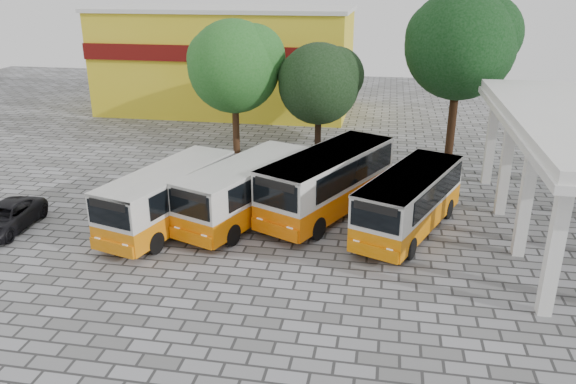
% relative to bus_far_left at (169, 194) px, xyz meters
% --- Properties ---
extents(ground, '(90.00, 90.00, 0.00)m').
position_rel_bus_far_left_xyz_m(ground, '(6.91, -1.92, -1.56)').
color(ground, slate).
rests_on(ground, ground).
extents(shophouse_block, '(20.40, 10.40, 8.30)m').
position_rel_bus_far_left_xyz_m(shophouse_block, '(-4.09, 24.06, 2.60)').
color(shophouse_block, gold).
rests_on(shophouse_block, ground).
extents(bus_far_left, '(4.20, 7.91, 2.69)m').
position_rel_bus_far_left_xyz_m(bus_far_left, '(0.00, 0.00, 0.00)').
color(bus_far_left, orange).
rests_on(bus_far_left, ground).
extents(bus_centre_left, '(4.92, 8.14, 2.74)m').
position_rel_bus_far_left_xyz_m(bus_centre_left, '(3.12, 1.32, 0.03)').
color(bus_centre_left, '#E06B00').
rests_on(bus_centre_left, ground).
extents(bus_centre_right, '(5.84, 8.93, 3.00)m').
position_rel_bus_far_left_xyz_m(bus_centre_right, '(6.74, 2.74, 0.18)').
color(bus_centre_right, '#DB5F00').
rests_on(bus_centre_right, ground).
extents(bus_far_right, '(4.92, 8.01, 2.69)m').
position_rel_bus_far_left_xyz_m(bus_far_right, '(10.43, 1.34, 0.00)').
color(bus_far_right, '#D46E00').
rests_on(bus_far_right, ground).
extents(tree_left, '(5.91, 5.63, 8.26)m').
position_rel_bus_far_left_xyz_m(tree_left, '(-0.03, 11.64, 4.07)').
color(tree_left, '#462A18').
rests_on(tree_left, ground).
extents(tree_middle, '(5.12, 4.87, 6.97)m').
position_rel_bus_far_left_xyz_m(tree_middle, '(5.14, 11.80, 3.13)').
color(tree_middle, black).
rests_on(tree_middle, ground).
extents(tree_right, '(6.67, 6.35, 10.00)m').
position_rel_bus_far_left_xyz_m(tree_right, '(13.22, 12.92, 5.47)').
color(tree_right, black).
rests_on(tree_right, ground).
extents(parked_car, '(2.23, 4.40, 1.19)m').
position_rel_bus_far_left_xyz_m(parked_car, '(-7.07, -1.64, -0.96)').
color(parked_car, black).
rests_on(parked_car, ground).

